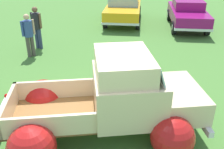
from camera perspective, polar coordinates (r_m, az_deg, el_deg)
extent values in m
plane|color=#477A33|center=(6.26, -2.88, -12.30)|extent=(80.00, 80.00, 0.00)
cylinder|color=black|center=(6.96, 8.56, -4.42)|extent=(0.79, 0.46, 0.76)
cylinder|color=silver|center=(6.96, 8.56, -4.42)|extent=(0.40, 0.33, 0.34)
cylinder|color=black|center=(5.61, 13.05, -13.44)|extent=(0.79, 0.46, 0.76)
cylinder|color=silver|center=(5.61, 13.05, -13.44)|extent=(0.40, 0.33, 0.34)
cylinder|color=black|center=(6.84, -14.88, -5.70)|extent=(0.79, 0.46, 0.76)
cylinder|color=silver|center=(6.84, -14.88, -5.70)|extent=(0.40, 0.33, 0.34)
cylinder|color=black|center=(5.46, -17.11, -15.37)|extent=(0.79, 0.46, 0.76)
cylinder|color=silver|center=(5.46, -17.11, -15.37)|extent=(0.40, 0.33, 0.34)
sphere|color=red|center=(6.85, -14.89, -5.05)|extent=(1.22, 1.22, 0.96)
sphere|color=red|center=(5.38, -17.29, -15.24)|extent=(1.22, 1.22, 0.96)
cube|color=olive|center=(5.98, -12.23, -8.65)|extent=(2.44, 2.13, 0.04)
cube|color=beige|center=(6.47, -11.92, -3.29)|extent=(1.96, 0.75, 0.50)
cube|color=beige|center=(5.26, -13.09, -11.14)|extent=(1.96, 0.75, 0.50)
cube|color=beige|center=(5.82, -2.70, -6.35)|extent=(0.58, 1.48, 0.50)
cube|color=beige|center=(6.05, -21.81, -7.06)|extent=(0.58, 1.48, 0.50)
cube|color=beige|center=(5.76, 3.37, -4.08)|extent=(1.93, 2.08, 0.95)
cube|color=beige|center=(5.43, 2.53, 2.24)|extent=(1.59, 1.83, 0.45)
cube|color=#8CADB7|center=(5.57, 9.10, 2.33)|extent=(0.62, 1.43, 0.38)
cube|color=beige|center=(6.12, 13.10, -5.03)|extent=(1.71, 1.94, 0.55)
sphere|color=red|center=(6.97, 8.52, -4.01)|extent=(1.17, 1.17, 0.92)
sphere|color=red|center=(5.57, 13.19, -13.31)|extent=(1.17, 1.17, 0.92)
cube|color=silver|center=(6.48, 17.35, -7.17)|extent=(0.76, 1.91, 0.14)
sphere|color=red|center=(6.83, -22.28, -4.40)|extent=(0.14, 0.14, 0.11)
cylinder|color=black|center=(13.85, 5.72, 11.26)|extent=(0.27, 0.68, 0.66)
cylinder|color=silver|center=(13.85, 5.72, 11.26)|extent=(0.24, 0.32, 0.30)
cylinder|color=black|center=(13.98, -1.53, 11.52)|extent=(0.27, 0.68, 0.66)
cylinder|color=silver|center=(13.98, -1.53, 11.52)|extent=(0.24, 0.32, 0.30)
cylinder|color=black|center=(16.54, 5.97, 13.74)|extent=(0.27, 0.68, 0.66)
cylinder|color=silver|center=(16.54, 5.97, 13.74)|extent=(0.24, 0.32, 0.30)
cylinder|color=black|center=(16.65, -0.17, 13.96)|extent=(0.27, 0.68, 0.66)
cylinder|color=silver|center=(16.65, -0.17, 13.96)|extent=(0.24, 0.32, 0.30)
cube|color=#F2A819|center=(15.14, 2.55, 14.13)|extent=(2.30, 4.51, 0.55)
cube|color=#8CADB7|center=(15.21, 2.64, 16.10)|extent=(1.79, 1.98, 0.45)
cube|color=silver|center=(17.27, 3.08, 14.78)|extent=(1.91, 0.30, 0.12)
cube|color=silver|center=(13.14, 1.82, 11.09)|extent=(1.91, 0.30, 0.12)
cylinder|color=black|center=(13.61, 20.30, 9.50)|extent=(0.27, 0.68, 0.66)
cylinder|color=silver|center=(13.61, 20.30, 9.50)|extent=(0.24, 0.32, 0.30)
cylinder|color=black|center=(13.31, 13.56, 10.04)|extent=(0.27, 0.68, 0.66)
cylinder|color=silver|center=(13.31, 13.56, 10.04)|extent=(0.24, 0.32, 0.30)
cylinder|color=black|center=(16.13, 18.27, 12.26)|extent=(0.27, 0.68, 0.66)
cylinder|color=silver|center=(16.13, 18.27, 12.26)|extent=(0.24, 0.32, 0.30)
cylinder|color=black|center=(15.88, 12.53, 12.74)|extent=(0.27, 0.68, 0.66)
cylinder|color=silver|center=(15.88, 12.53, 12.74)|extent=(0.24, 0.32, 0.30)
cube|color=#8C1466|center=(14.62, 16.32, 12.68)|extent=(2.17, 4.34, 0.55)
cube|color=#8C1466|center=(14.68, 16.47, 14.72)|extent=(1.66, 1.91, 0.45)
cube|color=silver|center=(16.65, 15.14, 13.50)|extent=(1.77, 0.30, 0.12)
cube|color=silver|center=(12.73, 17.55, 9.38)|extent=(1.77, 0.30, 0.12)
cylinder|color=navy|center=(11.40, -15.61, 7.61)|extent=(0.18, 0.18, 0.86)
cylinder|color=navy|center=(11.51, -16.27, 7.70)|extent=(0.18, 0.18, 0.86)
cylinder|color=#26262B|center=(11.25, -16.41, 11.26)|extent=(0.41, 0.41, 0.64)
cylinder|color=brown|center=(11.10, -15.56, 11.34)|extent=(0.11, 0.11, 0.61)
cylinder|color=#26262B|center=(11.39, -17.29, 11.49)|extent=(0.11, 0.11, 0.61)
sphere|color=brown|center=(11.15, -16.72, 13.57)|extent=(0.28, 0.28, 0.23)
cylinder|color=#4C4742|center=(10.70, -17.13, 6.06)|extent=(0.21, 0.21, 0.82)
cylinder|color=#4C4742|center=(10.64, -17.97, 5.84)|extent=(0.21, 0.21, 0.82)
cylinder|color=#334C8C|center=(10.46, -18.08, 9.61)|extent=(0.48, 0.48, 0.61)
cylinder|color=#DBAD84|center=(10.52, -16.98, 10.04)|extent=(0.13, 0.13, 0.58)
cylinder|color=#334C8C|center=(10.38, -19.23, 9.50)|extent=(0.13, 0.13, 0.58)
sphere|color=#DBAD84|center=(10.35, -18.42, 11.97)|extent=(0.31, 0.31, 0.22)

